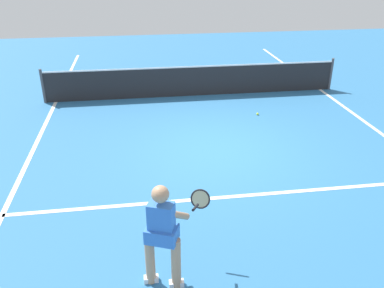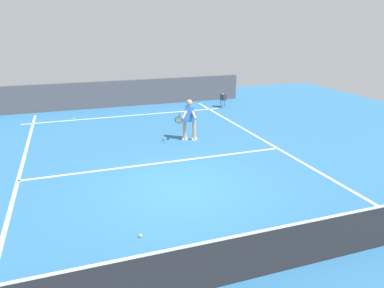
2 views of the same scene
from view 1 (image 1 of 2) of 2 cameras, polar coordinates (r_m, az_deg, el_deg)
The scene contains 6 objects.
ground_plane at distance 9.15m, azimuth 3.78°, elevation -0.80°, with size 28.32×28.32×0.00m, color teal.
service_line_marking at distance 7.51m, azimuth 6.82°, elevation -7.36°, with size 8.37×0.10×0.01m, color white.
sideline_left_marking at distance 9.29m, azimuth -22.40°, elevation -2.38°, with size 0.10×19.79×0.01m, color white.
court_net at distance 12.49m, azimuth 0.24°, elevation 8.98°, with size 9.05×0.08×1.02m.
tennis_player at distance 5.24m, azimuth -4.12°, elevation -12.42°, with size 1.01×0.85×1.55m.
tennis_ball_mid at distance 11.22m, azimuth 9.32°, elevation 4.26°, with size 0.07×0.07×0.07m, color #D1E533.
Camera 1 is at (-1.77, -7.99, 4.08)m, focal length 37.44 mm.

